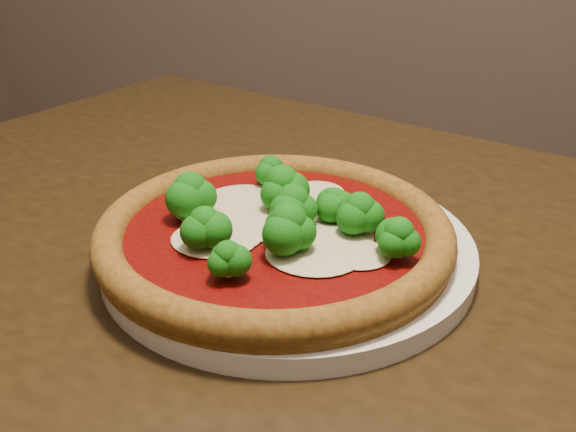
# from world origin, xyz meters

# --- Properties ---
(dining_table) EXTENTS (1.43, 1.19, 0.75)m
(dining_table) POSITION_xyz_m (-0.02, -0.12, 0.65)
(dining_table) COLOR black
(dining_table) RESTS_ON floor
(plate) EXTENTS (0.32, 0.32, 0.02)m
(plate) POSITION_xyz_m (-0.09, -0.08, 0.76)
(plate) COLOR silver
(plate) RESTS_ON dining_table
(pizza) EXTENTS (0.30, 0.30, 0.06)m
(pizza) POSITION_xyz_m (-0.10, -0.09, 0.78)
(pizza) COLOR brown
(pizza) RESTS_ON plate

